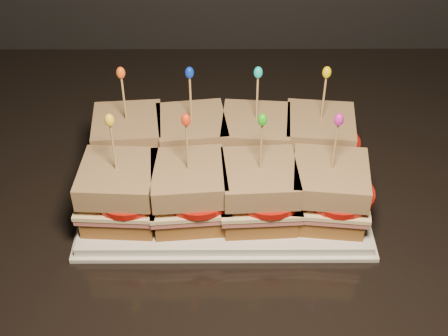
{
  "coord_description": "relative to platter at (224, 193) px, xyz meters",
  "views": [
    {
      "loc": [
        -0.4,
        0.9,
        1.48
      ],
      "look_at": [
        -0.39,
        1.56,
        0.94
      ],
      "focal_mm": 50.0,
      "sensor_mm": 36.0,
      "label": 1
    }
  ],
  "objects": [
    {
      "name": "sandwich_7_cheese",
      "position": [
        0.14,
        -0.05,
        0.05
      ],
      "size": [
        0.12,
        0.11,
        0.01
      ],
      "primitive_type": "cube",
      "rotation": [
        0.0,
        0.0,
        -0.11
      ],
      "color": "#FFE5A2",
      "rests_on": "sandwich_7_ham"
    },
    {
      "name": "platter_rim",
      "position": [
        0.0,
        0.0,
        -0.01
      ],
      "size": [
        0.4,
        0.25,
        0.01
      ],
      "primitive_type": "cube",
      "color": "white",
      "rests_on": "granite_slab"
    },
    {
      "name": "sandwich_5_frill",
      "position": [
        -0.05,
        -0.05,
        0.17
      ],
      "size": [
        0.01,
        0.01,
        0.02
      ],
      "primitive_type": "ellipsoid",
      "color": "red",
      "rests_on": "sandwich_5_pick"
    },
    {
      "name": "sandwich_4_bread_bot",
      "position": [
        -0.14,
        -0.05,
        0.02
      ],
      "size": [
        0.1,
        0.1,
        0.03
      ],
      "primitive_type": "cube",
      "rotation": [
        0.0,
        0.0,
        -0.05
      ],
      "color": "brown",
      "rests_on": "platter"
    },
    {
      "name": "sandwich_0_ham",
      "position": [
        -0.14,
        0.05,
        0.04
      ],
      "size": [
        0.11,
        0.11,
        0.01
      ],
      "primitive_type": "cube",
      "rotation": [
        0.0,
        0.0,
        0.08
      ],
      "color": "#BB5753",
      "rests_on": "sandwich_0_bread_bot"
    },
    {
      "name": "sandwich_5_bread_bot",
      "position": [
        -0.05,
        -0.05,
        0.02
      ],
      "size": [
        0.1,
        0.1,
        0.03
      ],
      "primitive_type": "cube",
      "rotation": [
        0.0,
        0.0,
        0.09
      ],
      "color": "brown",
      "rests_on": "platter"
    },
    {
      "name": "sandwich_1_bread_bot",
      "position": [
        -0.05,
        0.05,
        0.02
      ],
      "size": [
        0.1,
        0.1,
        0.03
      ],
      "primitive_type": "cube",
      "rotation": [
        0.0,
        0.0,
        0.13
      ],
      "color": "brown",
      "rests_on": "platter"
    },
    {
      "name": "sandwich_6_pick",
      "position": [
        0.05,
        -0.05,
        0.12
      ],
      "size": [
        0.0,
        0.0,
        0.09
      ],
      "primitive_type": "cylinder",
      "color": "tan",
      "rests_on": "sandwich_6_bread_top"
    },
    {
      "name": "sandwich_3_tomato",
      "position": [
        0.15,
        0.05,
        0.05
      ],
      "size": [
        0.09,
        0.09,
        0.01
      ],
      "primitive_type": "cylinder",
      "color": "#AC120A",
      "rests_on": "sandwich_3_cheese"
    },
    {
      "name": "sandwich_7_tomato",
      "position": [
        0.15,
        -0.06,
        0.05
      ],
      "size": [
        0.09,
        0.09,
        0.01
      ],
      "primitive_type": "cylinder",
      "color": "#AC120A",
      "rests_on": "sandwich_7_cheese"
    },
    {
      "name": "sandwich_7_frill",
      "position": [
        0.14,
        -0.05,
        0.17
      ],
      "size": [
        0.01,
        0.01,
        0.02
      ],
      "primitive_type": "ellipsoid",
      "color": "#C71EA1",
      "rests_on": "sandwich_7_pick"
    },
    {
      "name": "sandwich_4_ham",
      "position": [
        -0.14,
        -0.05,
        0.04
      ],
      "size": [
        0.11,
        0.1,
        0.01
      ],
      "primitive_type": "cube",
      "rotation": [
        0.0,
        0.0,
        -0.05
      ],
      "color": "#BB5753",
      "rests_on": "sandwich_4_bread_bot"
    },
    {
      "name": "sandwich_1_tomato",
      "position": [
        -0.03,
        0.05,
        0.05
      ],
      "size": [
        0.09,
        0.09,
        0.01
      ],
      "primitive_type": "cylinder",
      "color": "#AC120A",
      "rests_on": "sandwich_1_cheese"
    },
    {
      "name": "sandwich_3_pick",
      "position": [
        0.14,
        0.05,
        0.12
      ],
      "size": [
        0.0,
        0.0,
        0.09
      ],
      "primitive_type": "cylinder",
      "color": "tan",
      "rests_on": "sandwich_3_bread_top"
    },
    {
      "name": "sandwich_2_frill",
      "position": [
        0.05,
        0.05,
        0.17
      ],
      "size": [
        0.01,
        0.01,
        0.02
      ],
      "primitive_type": "ellipsoid",
      "color": "#0FC9C5",
      "rests_on": "sandwich_2_pick"
    },
    {
      "name": "sandwich_0_tomato",
      "position": [
        -0.12,
        0.05,
        0.05
      ],
      "size": [
        0.09,
        0.09,
        0.01
      ],
      "primitive_type": "cylinder",
      "color": "#AC120A",
      "rests_on": "sandwich_0_cheese"
    },
    {
      "name": "sandwich_2_cheese",
      "position": [
        0.05,
        0.05,
        0.05
      ],
      "size": [
        0.11,
        0.11,
        0.01
      ],
      "primitive_type": "cube",
      "rotation": [
        0.0,
        0.0,
        -0.08
      ],
      "color": "#FFE5A2",
      "rests_on": "sandwich_2_ham"
    },
    {
      "name": "sandwich_5_cheese",
      "position": [
        -0.05,
        -0.05,
        0.05
      ],
      "size": [
        0.11,
        0.11,
        0.01
      ],
      "primitive_type": "cube",
      "rotation": [
        0.0,
        0.0,
        0.09
      ],
      "color": "#FFE5A2",
      "rests_on": "sandwich_5_ham"
    },
    {
      "name": "sandwich_7_ham",
      "position": [
        0.14,
        -0.05,
        0.04
      ],
      "size": [
        0.11,
        0.11,
        0.01
      ],
      "primitive_type": "cube",
      "rotation": [
        0.0,
        0.0,
        -0.11
      ],
      "color": "#BB5753",
      "rests_on": "sandwich_7_bread_bot"
    },
    {
      "name": "sandwich_5_tomato",
      "position": [
        -0.03,
        -0.06,
        0.05
      ],
      "size": [
        0.09,
        0.09,
        0.01
      ],
      "primitive_type": "cylinder",
      "color": "#AC120A",
      "rests_on": "sandwich_5_cheese"
    },
    {
      "name": "sandwich_5_ham",
      "position": [
        -0.05,
        -0.05,
        0.04
      ],
      "size": [
        0.11,
        0.11,
        0.01
      ],
      "primitive_type": "cube",
      "rotation": [
        0.0,
        0.0,
        0.09
      ],
      "color": "#BB5753",
      "rests_on": "sandwich_5_bread_bot"
    },
    {
      "name": "sandwich_0_frill",
      "position": [
        -0.14,
        0.05,
        0.17
      ],
      "size": [
        0.01,
        0.01,
        0.02
      ],
      "primitive_type": "ellipsoid",
      "color": "#FC5C17",
      "rests_on": "sandwich_0_pick"
    },
    {
      "name": "sandwich_4_bread_top",
      "position": [
        -0.14,
        -0.05,
        0.07
      ],
      "size": [
        0.1,
        0.1,
        0.03
      ],
      "primitive_type": "cube",
      "rotation": [
        0.0,
        0.0,
        -0.05
      ],
      "color": "#4F240F",
      "rests_on": "sandwich_4_tomato"
    },
    {
      "name": "sandwich_6_cheese",
      "position": [
        0.05,
        -0.05,
        0.05
      ],
      "size": [
        0.11,
        0.11,
        0.01
      ],
      "primitive_type": "cube",
      "rotation": [
        0.0,
        0.0,
        0.06
      ],
      "color": "#FFE5A2",
      "rests_on": "sandwich_6_ham"
    },
    {
      "name": "sandwich_6_tomato",
      "position": [
        0.06,
        -0.06,
        0.05
      ],
      "size": [
        0.09,
        0.09,
        0.01
      ],
      "primitive_type": "cylinder",
      "color": "#AC120A",
      "rests_on": "sandwich_6_cheese"
    },
    {
      "name": "sandwich_0_bread_top",
      "position": [
        -0.14,
        0.05,
        0.07
      ],
      "size": [
        0.1,
        0.1,
        0.03
      ],
      "primitive_type": "cube",
      "rotation": [
        0.0,
        0.0,
        0.08
      ],
      "color": "#4F240F",
      "rests_on": "sandwich_0_tomato"
    },
    {
      "name": "sandwich_2_bread_bot",
      "position": [
        0.05,
        0.05,
        0.02
      ],
      "size": [
        0.1,
        0.1,
        0.03
      ],
      "primitive_type": "cube",
      "rotation": [
        0.0,
        0.0,
        -0.08
      ],
      "color": "brown",
      "rests_on": "platter"
    },
    {
      "name": "sandwich_1_pick",
      "position": [
        -0.05,
        0.05,
        0.12
      ],
      "size": [
        0.0,
        0.0,
        0.09
      ],
      "primitive_type": "cylinder",
      "color": "tan",
      "rests_on": "sandwich_1_bread_top"
    },
    {
      "name": "sandwich_3_bread_top",
      "position": [
        0.14,
        0.05,
        0.07
      ],
      "size": [
        0.1,
        0.1,
        0.03
      ],
      "primitive_type": "cube",
      "rotation": [
        0.0,
        0.0,
        -0.11
      ],
      "color": "#4F240F",
      "rests_on": "sandwich_3_tomato"
    },
    {
      "name": "sandwich_3_frill",
      "position": [
        0.14,
        0.05,
        0.17
      ],
      "size": [
        0.01,
        0.01,
        0.02
      ],
      "primitive_type": "ellipsoid",
      "color": "yellow",
      "rests_on": "sandwich_3_pick"
    },
    {
      "name": "sandwich_4_cheese",
      "position": [
        -0.14,
        -0.05,
        0.05
      ],
      "size": [
        0.11,
        0.11,
        0.01
      ],
      "primitive_type": "cube",
      "rotation": [
        0.0,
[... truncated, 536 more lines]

